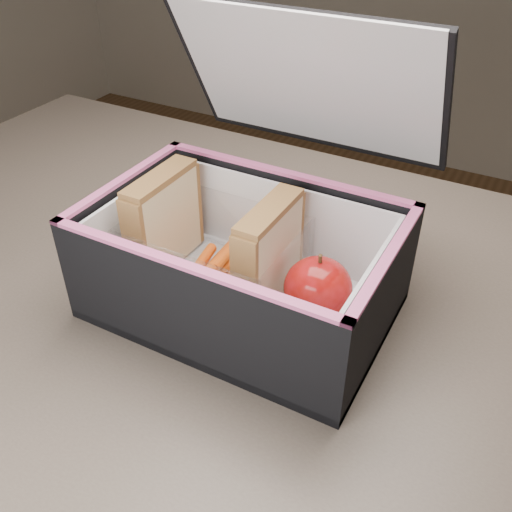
% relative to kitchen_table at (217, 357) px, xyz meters
% --- Properties ---
extents(kitchen_table, '(1.20, 0.80, 0.75)m').
position_rel_kitchen_table_xyz_m(kitchen_table, '(0.00, 0.00, 0.00)').
color(kitchen_table, brown).
rests_on(kitchen_table, ground).
extents(lunch_bag, '(0.30, 0.30, 0.29)m').
position_rel_kitchen_table_xyz_m(lunch_bag, '(0.03, 0.01, 0.16)').
color(lunch_bag, black).
rests_on(lunch_bag, kitchen_table).
extents(plastic_tub, '(0.18, 0.13, 0.07)m').
position_rel_kitchen_table_xyz_m(plastic_tub, '(-0.01, 0.02, 0.14)').
color(plastic_tub, white).
rests_on(plastic_tub, lunch_bag).
extents(sandwich_left, '(0.03, 0.10, 0.11)m').
position_rel_kitchen_table_xyz_m(sandwich_left, '(-0.07, 0.02, 0.16)').
color(sandwich_left, '#CAB57F').
rests_on(sandwich_left, plastic_tub).
extents(sandwich_right, '(0.03, 0.10, 0.11)m').
position_rel_kitchen_table_xyz_m(sandwich_right, '(0.06, 0.02, 0.16)').
color(sandwich_right, '#CAB57F').
rests_on(sandwich_right, plastic_tub).
extents(carrot_sticks, '(0.06, 0.16, 0.03)m').
position_rel_kitchen_table_xyz_m(carrot_sticks, '(-0.00, 0.02, 0.12)').
color(carrot_sticks, '#CE5719').
rests_on(carrot_sticks, plastic_tub).
extents(paper_napkin, '(0.09, 0.09, 0.01)m').
position_rel_kitchen_table_xyz_m(paper_napkin, '(0.12, 0.01, 0.11)').
color(paper_napkin, white).
rests_on(paper_napkin, lunch_bag).
extents(red_apple, '(0.07, 0.07, 0.07)m').
position_rel_kitchen_table_xyz_m(red_apple, '(0.12, 0.01, 0.14)').
color(red_apple, '#890B00').
rests_on(red_apple, paper_napkin).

